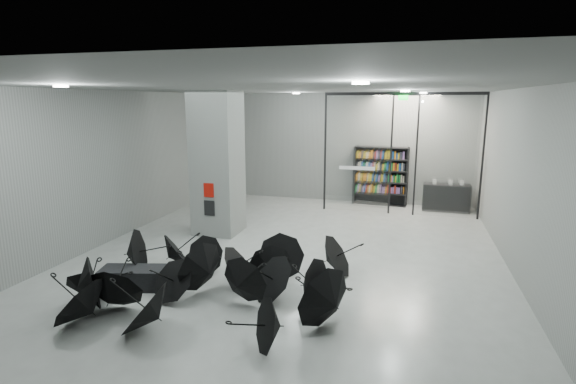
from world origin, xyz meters
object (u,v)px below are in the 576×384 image
(bookshelf, at_px, (381,176))
(umbrella_cluster, at_px, (211,286))
(shop_counter, at_px, (446,198))
(column, at_px, (218,163))
(bench, at_px, (134,278))

(bookshelf, distance_m, umbrella_cluster, 9.32)
(umbrella_cluster, bearing_deg, shop_counter, 61.15)
(shop_counter, height_order, umbrella_cluster, umbrella_cluster)
(bookshelf, bearing_deg, column, -126.08)
(bench, relative_size, shop_counter, 0.83)
(bench, bearing_deg, umbrella_cluster, -19.15)
(shop_counter, bearing_deg, column, -144.98)
(column, bearing_deg, bookshelf, 48.42)
(column, xyz_separation_m, umbrella_cluster, (1.74, -4.21, -1.69))
(bench, distance_m, umbrella_cluster, 1.81)
(shop_counter, xyz_separation_m, umbrella_cluster, (-4.74, -8.60, -0.16))
(shop_counter, relative_size, umbrella_cluster, 0.27)
(bookshelf, bearing_deg, umbrella_cluster, -99.93)
(bookshelf, xyz_separation_m, shop_counter, (2.27, -0.36, -0.59))
(shop_counter, bearing_deg, bookshelf, 171.95)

